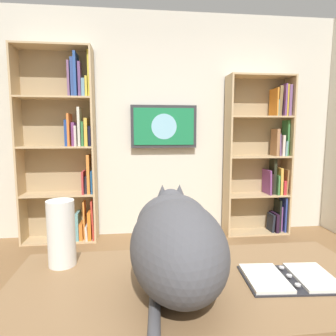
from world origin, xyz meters
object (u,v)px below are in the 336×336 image
wall_mounted_tv (164,127)px  desk (196,314)px  paper_towel_roll (61,233)px  bookshelf_left (264,158)px  cat (176,240)px  open_binder (289,278)px  bookshelf_right (66,147)px

wall_mounted_tv → desk: 2.70m
paper_towel_roll → bookshelf_left: bearing=-129.9°
desk → cat: bearing=0.8°
open_binder → paper_towel_roll: (0.86, -0.23, 0.13)m
paper_towel_roll → cat: bearing=153.6°
open_binder → paper_towel_roll: bearing=-14.8°
wall_mounted_tv → paper_towel_roll: wall_mounted_tv is taller
bookshelf_right → paper_towel_roll: size_ratio=8.18×
bookshelf_left → paper_towel_roll: 2.99m
bookshelf_left → desk: bearing=60.8°
cat → wall_mounted_tv: bearing=-94.8°
wall_mounted_tv → paper_towel_roll: size_ratio=2.94×
wall_mounted_tv → open_binder: wall_mounted_tv is taller
bookshelf_left → wall_mounted_tv: 1.32m
bookshelf_left → cat: (1.48, 2.51, -0.05)m
bookshelf_left → paper_towel_roll: bookshelf_left is taller
bookshelf_right → wall_mounted_tv: bookshelf_right is taller
bookshelf_right → cat: bearing=110.1°
wall_mounted_tv → open_binder: bearing=94.4°
open_binder → paper_towel_roll: size_ratio=1.27×
desk → paper_towel_roll: paper_towel_roll is taller
desk → open_binder: (-0.35, 0.01, 0.12)m
cat → paper_towel_roll: bearing=-26.4°
open_binder → wall_mounted_tv: bearing=-85.6°
open_binder → bookshelf_right: bearing=-62.0°
open_binder → cat: bearing=-1.3°
bookshelf_right → open_binder: bearing=118.0°
bookshelf_left → open_binder: size_ratio=5.66×
bookshelf_left → bookshelf_right: size_ratio=0.88×
bookshelf_right → paper_towel_roll: bookshelf_right is taller
wall_mounted_tv → open_binder: (-0.20, 2.60, -0.60)m
bookshelf_left → cat: bookshelf_left is taller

